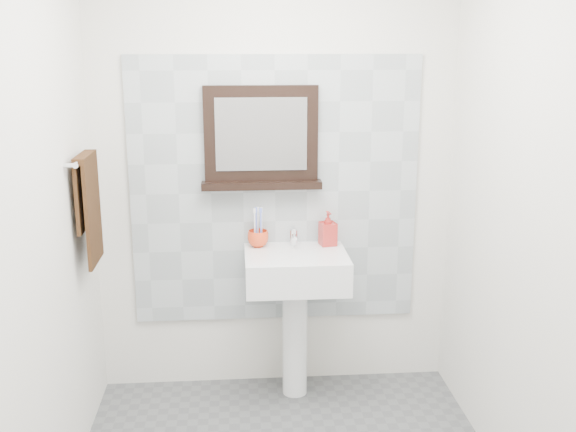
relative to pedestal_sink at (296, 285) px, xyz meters
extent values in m
cube|color=silver|center=(-0.10, 0.23, 0.57)|extent=(2.00, 0.01, 2.50)
cube|color=silver|center=(-0.10, -1.97, 0.57)|extent=(2.00, 0.01, 2.50)
cube|color=silver|center=(-1.10, -0.87, 0.57)|extent=(0.01, 2.20, 2.50)
cube|color=silver|center=(0.90, -0.87, 0.57)|extent=(0.01, 2.20, 2.50)
cube|color=#A7B1B5|center=(-0.10, 0.21, 0.47)|extent=(1.60, 0.02, 1.50)
cylinder|color=white|center=(0.00, 0.05, -0.34)|extent=(0.14, 0.14, 0.68)
cube|color=white|center=(0.00, -0.01, 0.09)|extent=(0.55, 0.44, 0.18)
cylinder|color=silver|center=(0.00, -0.03, 0.17)|extent=(0.32, 0.32, 0.02)
cylinder|color=#4C4C4F|center=(0.00, -0.03, 0.18)|extent=(0.04, 0.04, 0.00)
cylinder|color=silver|center=(0.00, 0.14, 0.23)|extent=(0.04, 0.04, 0.09)
cylinder|color=silver|center=(0.00, 0.09, 0.25)|extent=(0.02, 0.10, 0.02)
cube|color=silver|center=(0.00, 0.15, 0.28)|extent=(0.02, 0.07, 0.01)
imported|color=#ED441B|center=(-0.20, 0.13, 0.23)|extent=(0.14, 0.14, 0.09)
cylinder|color=white|center=(-0.22, 0.12, 0.29)|extent=(0.01, 0.01, 0.19)
cube|color=white|center=(-0.22, 0.12, 0.39)|extent=(0.01, 0.01, 0.03)
cylinder|color=#697DF0|center=(-0.18, 0.12, 0.29)|extent=(0.01, 0.01, 0.19)
cube|color=#697DF0|center=(-0.18, 0.12, 0.39)|extent=(0.01, 0.01, 0.03)
cylinder|color=white|center=(-0.20, 0.15, 0.29)|extent=(0.01, 0.01, 0.19)
cube|color=white|center=(-0.20, 0.15, 0.39)|extent=(0.01, 0.01, 0.03)
cylinder|color=#697DF0|center=(-0.21, 0.14, 0.29)|extent=(0.01, 0.01, 0.19)
cube|color=#697DF0|center=(-0.21, 0.14, 0.39)|extent=(0.01, 0.01, 0.03)
cylinder|color=white|center=(-0.18, 0.14, 0.29)|extent=(0.01, 0.01, 0.19)
cube|color=white|center=(-0.18, 0.14, 0.39)|extent=(0.01, 0.01, 0.03)
imported|color=#AE142A|center=(0.19, 0.13, 0.28)|extent=(0.10, 0.10, 0.19)
cube|color=black|center=(-0.17, 0.19, 0.80)|extent=(0.62, 0.06, 0.52)
cube|color=#99999E|center=(-0.17, 0.16, 0.80)|extent=(0.49, 0.01, 0.39)
cube|color=black|center=(-0.17, 0.17, 0.53)|extent=(0.66, 0.11, 0.04)
cylinder|color=silver|center=(-1.04, -0.17, 0.74)|extent=(0.03, 0.40, 0.03)
cylinder|color=silver|center=(-1.07, -0.36, 0.74)|extent=(0.05, 0.02, 0.02)
cylinder|color=silver|center=(-1.07, 0.02, 0.74)|extent=(0.05, 0.02, 0.02)
cube|color=black|center=(-1.02, -0.17, 0.47)|extent=(0.02, 0.30, 0.52)
cube|color=black|center=(-1.06, -0.17, 0.56)|extent=(0.02, 0.30, 0.34)
cube|color=black|center=(-1.04, -0.17, 0.75)|extent=(0.06, 0.30, 0.03)
camera|label=1|loc=(-0.32, -3.45, 1.29)|focal=42.00mm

